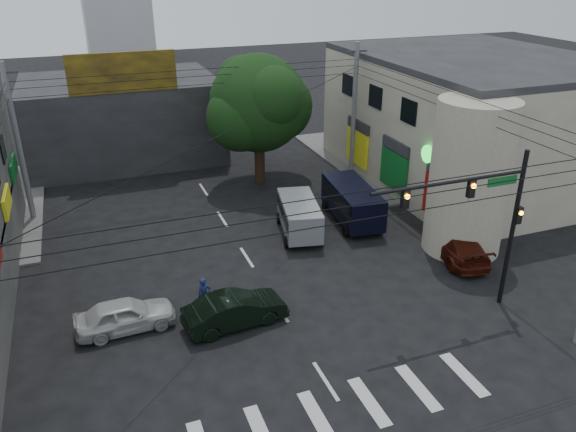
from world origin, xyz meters
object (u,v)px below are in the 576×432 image
utility_pole_far_left (19,145)px  navy_van (352,204)px  street_tree (258,104)px  silver_minivan (299,218)px  utility_pole_far_right (354,112)px  white_compact (125,315)px  maroon_sedan (456,245)px  traffic_officer (204,295)px  dark_sedan (235,310)px  traffic_gantry (484,210)px

utility_pole_far_left → navy_van: bearing=-21.4°
street_tree → silver_minivan: bearing=-92.9°
utility_pole_far_left → utility_pole_far_right: 21.00m
white_compact → maroon_sedan: bearing=-91.3°
utility_pole_far_left → traffic_officer: (7.39, -13.00, -3.79)m
utility_pole_far_left → silver_minivan: (14.08, -7.39, -3.63)m
white_compact → maroon_sedan: 16.65m
utility_pole_far_left → maroon_sedan: (20.65, -12.75, -3.89)m
utility_pole_far_right → maroon_sedan: 13.33m
utility_pole_far_left → silver_minivan: bearing=-27.7°
silver_minivan → utility_pole_far_right: bearing=-31.0°
navy_van → dark_sedan: bearing=135.5°
white_compact → navy_van: 14.95m
traffic_gantry → maroon_sedan: (2.32, 4.26, -4.12)m
dark_sedan → white_compact: 4.56m
utility_pole_far_right → traffic_officer: utility_pole_far_right is taller
dark_sedan → silver_minivan: bearing=-45.0°
street_tree → dark_sedan: bearing=-111.7°
dark_sedan → maroon_sedan: 12.40m
street_tree → navy_van: 9.56m
traffic_officer → dark_sedan: bearing=-60.0°
traffic_gantry → navy_van: traffic_gantry is taller
silver_minivan → navy_van: bearing=-70.0°
street_tree → utility_pole_far_left: bearing=-176.1°
utility_pole_far_right → dark_sedan: (-12.63, -14.44, -3.88)m
maroon_sedan → silver_minivan: silver_minivan is taller
utility_pole_far_right → traffic_gantry: bearing=-98.9°
traffic_gantry → utility_pole_far_right: (2.68, 17.00, -0.23)m
silver_minivan → street_tree: bearing=9.2°
utility_pole_far_right → traffic_officer: 19.20m
traffic_officer → maroon_sedan: bearing=-3.2°
silver_minivan → utility_pole_far_left: bearing=74.4°
traffic_gantry → dark_sedan: 11.07m
street_tree → white_compact: (-10.50, -14.12, -4.78)m
street_tree → utility_pole_far_left: utility_pole_far_left is taller
street_tree → white_compact: bearing=-126.6°
white_compact → silver_minivan: 11.60m
traffic_officer → utility_pole_far_right: bearing=39.4°
utility_pole_far_right → white_compact: bearing=-142.3°
navy_van → traffic_officer: navy_van is taller
traffic_gantry → utility_pole_far_left: utility_pole_far_left is taller
white_compact → silver_minivan: size_ratio=0.87×
dark_sedan → maroon_sedan: dark_sedan is taller
traffic_gantry → silver_minivan: (-4.25, 9.61, -3.86)m
dark_sedan → traffic_officer: 1.74m
maroon_sedan → navy_van: 6.61m
street_tree → silver_minivan: street_tree is taller
navy_van → silver_minivan: bearing=104.1°
utility_pole_far_right → maroon_sedan: size_ratio=1.76×
white_compact → traffic_officer: (3.39, 0.12, 0.12)m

